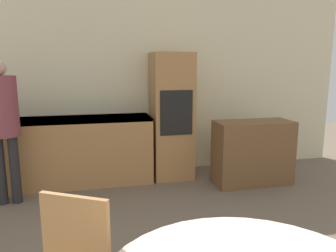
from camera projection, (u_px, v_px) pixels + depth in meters
name	position (u px, v px, depth m)	size (l,w,h in m)	color
wall_back	(135.00, 85.00, 4.77)	(6.50, 0.05, 2.60)	beige
kitchen_counter	(55.00, 151.00, 4.35)	(2.55, 0.60, 0.90)	#AD7A47
oven_unit	(171.00, 116.00, 4.63)	(0.55, 0.59, 1.76)	#AD7A47
sideboard	(253.00, 153.00, 4.42)	(1.03, 0.45, 0.86)	brown
person_standing	(3.00, 117.00, 3.66)	(0.34, 0.34, 1.65)	#262628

